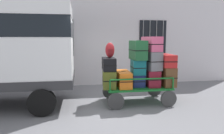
% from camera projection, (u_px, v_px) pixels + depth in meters
% --- Properties ---
extents(ground_plane, '(40.00, 40.00, 0.00)m').
position_uv_depth(ground_plane, '(112.00, 103.00, 6.33)').
color(ground_plane, slate).
extents(building_wall, '(12.00, 0.38, 5.00)m').
position_uv_depth(building_wall, '(102.00, 26.00, 8.67)').
color(building_wall, silver).
rests_on(building_wall, ground).
extents(luggage_cart, '(2.02, 1.19, 0.52)m').
position_uv_depth(luggage_cart, '(137.00, 89.00, 6.30)').
color(luggage_cart, '#146023').
rests_on(luggage_cart, ground).
extents(cart_railing, '(1.89, 1.05, 0.33)m').
position_uv_depth(cart_railing, '(137.00, 77.00, 6.25)').
color(cart_railing, '#146023').
rests_on(cart_railing, luggage_cart).
extents(suitcase_left_bottom, '(0.44, 0.83, 0.51)m').
position_uv_depth(suitcase_left_bottom, '(109.00, 79.00, 6.10)').
color(suitcase_left_bottom, '#4C5119').
rests_on(suitcase_left_bottom, luggage_cart).
extents(suitcase_left_middle, '(0.41, 0.83, 0.37)m').
position_uv_depth(suitcase_left_middle, '(109.00, 64.00, 6.08)').
color(suitcase_left_middle, black).
rests_on(suitcase_left_middle, suitcase_left_bottom).
extents(suitcase_midleft_bottom, '(0.42, 0.94, 0.47)m').
position_uv_depth(suitcase_midleft_bottom, '(123.00, 79.00, 6.18)').
color(suitcase_midleft_bottom, orange).
rests_on(suitcase_midleft_bottom, luggage_cart).
extents(suitcase_center_bottom, '(0.41, 0.60, 0.37)m').
position_uv_depth(suitcase_center_bottom, '(137.00, 80.00, 6.26)').
color(suitcase_center_bottom, navy).
rests_on(suitcase_center_bottom, luggage_cart).
extents(suitcase_center_middle, '(0.42, 0.60, 0.44)m').
position_uv_depth(suitcase_center_middle, '(138.00, 67.00, 6.17)').
color(suitcase_center_middle, '#0F5960').
rests_on(suitcase_center_middle, suitcase_center_bottom).
extents(suitcase_center_top, '(0.39, 0.79, 0.58)m').
position_uv_depth(suitcase_center_top, '(138.00, 50.00, 6.14)').
color(suitcase_center_top, '#194C28').
rests_on(suitcase_center_top, suitcase_center_middle).
extents(suitcase_midright_bottom, '(0.41, 0.84, 0.50)m').
position_uv_depth(suitcase_midright_bottom, '(151.00, 77.00, 6.34)').
color(suitcase_midright_bottom, maroon).
rests_on(suitcase_midright_bottom, luggage_cart).
extents(suitcase_midright_middle, '(0.45, 0.76, 0.56)m').
position_uv_depth(suitcase_midright_middle, '(152.00, 61.00, 6.23)').
color(suitcase_midright_middle, slate).
rests_on(suitcase_midright_middle, suitcase_midright_bottom).
extents(suitcase_midright_top, '(0.45, 0.83, 0.45)m').
position_uv_depth(suitcase_midright_top, '(152.00, 44.00, 6.22)').
color(suitcase_midright_top, '#CC4C72').
rests_on(suitcase_midright_top, suitcase_midright_middle).
extents(suitcase_right_bottom, '(0.41, 0.98, 0.59)m').
position_uv_depth(suitcase_right_bottom, '(164.00, 75.00, 6.42)').
color(suitcase_right_bottom, brown).
rests_on(suitcase_right_bottom, luggage_cart).
extents(suitcase_right_middle, '(0.42, 0.96, 0.38)m').
position_uv_depth(suitcase_right_middle, '(165.00, 60.00, 6.32)').
color(suitcase_right_middle, '#B21E1E').
rests_on(suitcase_right_middle, suitcase_right_bottom).
extents(backpack, '(0.27, 0.22, 0.44)m').
position_uv_depth(backpack, '(110.00, 50.00, 6.02)').
color(backpack, maroon).
rests_on(backpack, suitcase_left_middle).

